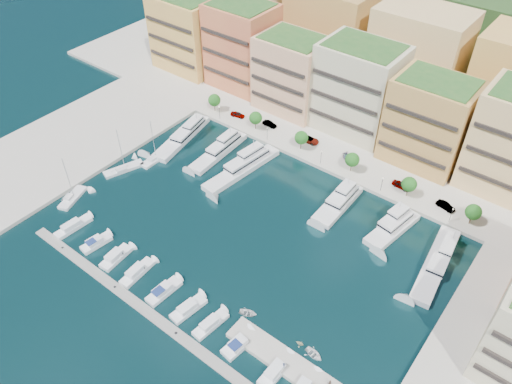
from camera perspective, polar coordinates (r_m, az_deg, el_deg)
ground at (r=117.49m, az=-0.87°, el=-4.59°), size 400.00×400.00×0.00m
north_quay at (r=159.56m, az=13.31°, el=8.33°), size 220.00×64.00×2.00m
west_quay at (r=151.90m, az=-21.54°, el=4.44°), size 34.00×76.00×2.00m
hillside at (r=199.40m, az=19.90°, el=14.01°), size 240.00×40.00×58.00m
south_pontoon at (r=106.03m, az=-12.63°, el=-13.02°), size 72.00×2.20×0.35m
finger_pier at (r=96.62m, az=5.28°, el=-20.09°), size 32.00×5.00×2.00m
apartment_0 at (r=177.92m, az=-7.82°, el=17.58°), size 22.00×16.50×24.80m
apartment_1 at (r=165.19m, az=-1.63°, el=16.36°), size 20.00×16.50×26.80m
apartment_2 at (r=153.47m, az=4.16°, el=13.34°), size 20.00×15.50×22.80m
apartment_3 at (r=145.30m, az=11.59°, el=11.51°), size 22.00×16.50×25.80m
apartment_4 at (r=137.61m, az=19.14°, el=7.60°), size 20.00×15.50×23.80m
backblock_0 at (r=186.59m, az=0.11°, el=20.00°), size 26.00×18.00×30.00m
backblock_1 at (r=171.28m, az=8.45°, el=17.52°), size 26.00×18.00×30.00m
backblock_2 at (r=160.17m, az=17.88°, el=14.20°), size 26.00×18.00×30.00m
tree_0 at (r=155.16m, az=-4.78°, el=10.42°), size 3.80×3.80×5.65m
tree_1 at (r=146.31m, az=-0.04°, el=8.46°), size 3.80×3.80×5.65m
tree_2 at (r=138.74m, az=5.20°, el=6.20°), size 3.80×3.80×5.65m
tree_3 at (r=132.69m, az=10.94°, el=3.65°), size 3.80×3.80×5.65m
tree_4 at (r=128.35m, az=17.10°, el=0.85°), size 3.80×3.80×5.65m
tree_5 at (r=125.92m, az=23.59°, el=-2.11°), size 3.80×3.80×5.65m
lamppost_0 at (r=151.88m, az=-4.20°, el=9.29°), size 0.30×0.30×4.20m
lamppost_1 at (r=142.29m, az=1.30°, el=6.93°), size 0.30×0.30×4.20m
lamppost_2 at (r=134.44m, az=7.46°, el=4.19°), size 0.30×0.30×4.20m
lamppost_3 at (r=128.64m, az=14.22°, el=1.10°), size 0.30×0.30×4.20m
lamppost_4 at (r=125.18m, az=21.47°, el=-2.24°), size 0.30×0.30×4.20m
yacht_0 at (r=147.12m, az=-8.21°, el=6.53°), size 9.20×24.05×7.30m
yacht_1 at (r=140.25m, az=-4.09°, el=4.86°), size 5.38×21.34×7.30m
yacht_2 at (r=133.97m, az=-1.36°, el=3.01°), size 7.22×25.33×7.30m
yacht_4 at (r=125.04m, az=9.48°, el=-1.11°), size 5.31×17.30×7.30m
yacht_5 at (r=121.56m, az=15.46°, el=-3.75°), size 7.28×16.67×7.30m
yacht_6 at (r=117.10m, az=20.08°, el=-7.32°), size 7.09×24.36×7.30m
cruiser_0 at (r=125.54m, az=-20.19°, el=-3.76°), size 3.05×9.30×2.55m
cruiser_1 at (r=119.98m, az=-17.82°, el=-5.59°), size 3.53×7.36×2.66m
cruiser_2 at (r=115.76m, az=-15.73°, el=-7.19°), size 3.50×8.04×2.55m
cruiser_3 at (r=111.72m, az=-13.44°, el=-8.93°), size 3.14×8.72×2.55m
cruiser_4 at (r=107.35m, az=-10.52°, el=-11.10°), size 3.22×8.22×2.66m
cruiser_5 at (r=103.99m, az=-7.75°, el=-13.09°), size 3.71×8.17×2.55m
cruiser_6 at (r=101.42m, az=-5.24°, el=-14.85°), size 3.25×8.10×2.55m
cruiser_7 at (r=98.70m, az=-2.01°, el=-17.03°), size 3.70×7.39×2.66m
cruiser_8 at (r=96.05m, az=2.26°, el=-19.77°), size 2.89×8.10×2.55m
sailboat_1 at (r=138.89m, az=-14.89°, el=2.53°), size 6.25×11.13×13.20m
sailboat_0 at (r=133.73m, az=-20.24°, el=-0.66°), size 5.61×9.35×13.20m
sailboat_2 at (r=140.41m, az=-11.48°, el=3.68°), size 2.77×8.92×13.20m
tender_1 at (r=99.30m, az=5.04°, el=-16.85°), size 1.81×1.62×0.85m
tender_0 at (r=102.73m, az=-0.90°, el=-13.68°), size 4.33×3.79×0.75m
tender_2 at (r=98.41m, az=6.62°, el=-17.96°), size 4.04×3.17×0.76m
car_0 at (r=153.44m, az=-2.11°, el=8.84°), size 4.75×2.70×1.52m
car_1 at (r=149.15m, az=1.56°, el=7.78°), size 4.55×1.66×1.49m
car_2 at (r=143.38m, az=6.12°, el=5.99°), size 5.85×2.92×1.59m
car_3 at (r=137.80m, az=10.71°, el=3.72°), size 5.34×3.87×1.44m
car_4 at (r=132.29m, az=16.25°, el=0.78°), size 4.74×2.19×1.57m
car_5 at (r=129.70m, az=20.84°, el=-1.50°), size 4.93×2.55×1.55m
person_0 at (r=95.08m, az=3.20°, el=-19.22°), size 0.63×0.75×1.77m
person_1 at (r=94.30m, az=8.41°, el=-20.82°), size 1.00×0.88×1.72m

